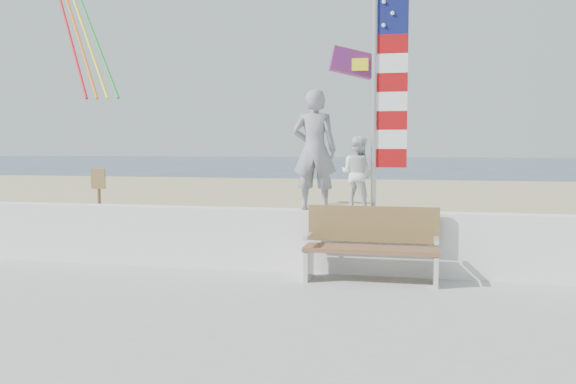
% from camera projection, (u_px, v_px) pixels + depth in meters
% --- Properties ---
extents(ground, '(220.00, 220.00, 0.00)m').
position_uv_depth(ground, '(238.00, 318.00, 7.12)').
color(ground, '#293B53').
rests_on(ground, ground).
extents(sand, '(90.00, 40.00, 0.08)m').
position_uv_depth(sand, '(341.00, 222.00, 15.87)').
color(sand, tan).
rests_on(sand, ground).
extents(seawall, '(30.00, 0.35, 0.90)m').
position_uv_depth(seawall, '(278.00, 239.00, 9.02)').
color(seawall, white).
rests_on(seawall, boardwalk).
extents(adult, '(0.65, 0.44, 1.74)m').
position_uv_depth(adult, '(314.00, 150.00, 8.80)').
color(adult, gray).
rests_on(adult, seawall).
extents(child, '(0.63, 0.56, 1.07)m').
position_uv_depth(child, '(358.00, 174.00, 8.69)').
color(child, white).
rests_on(child, seawall).
extents(bench, '(1.80, 0.57, 1.00)m').
position_uv_depth(bench, '(372.00, 243.00, 8.26)').
color(bench, brown).
rests_on(bench, boardwalk).
extents(flag, '(0.50, 0.08, 3.50)m').
position_uv_depth(flag, '(384.00, 75.00, 8.51)').
color(flag, silver).
rests_on(flag, seawall).
extents(parafoil_kite, '(0.93, 0.49, 0.62)m').
position_uv_depth(parafoil_kite, '(354.00, 63.00, 11.58)').
color(parafoil_kite, red).
rests_on(parafoil_kite, ground).
extents(big_kite, '(4.03, 3.77, 5.12)m').
position_uv_depth(big_kite, '(75.00, 4.00, 16.74)').
color(big_kite, red).
rests_on(big_kite, ground).
extents(sign, '(0.32, 0.07, 1.46)m').
position_uv_depth(sign, '(99.00, 197.00, 12.72)').
color(sign, brown).
rests_on(sign, sand).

